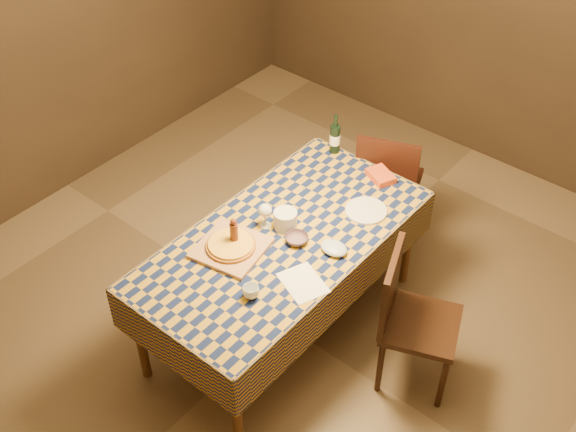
{
  "coord_description": "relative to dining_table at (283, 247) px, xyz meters",
  "views": [
    {
      "loc": [
        1.98,
        -2.33,
        3.62
      ],
      "look_at": [
        0.0,
        0.05,
        0.9
      ],
      "focal_mm": 45.0,
      "sensor_mm": 36.0,
      "label": 1
    }
  ],
  "objects": [
    {
      "name": "wine_bottle",
      "position": [
        -0.28,
        0.86,
        0.18
      ],
      "size": [
        0.09,
        0.09,
        0.28
      ],
      "color": "black",
      "rests_on": "dining_table"
    },
    {
      "name": "pizza",
      "position": [
        -0.16,
        -0.26,
        0.11
      ],
      "size": [
        0.37,
        0.37,
        0.03
      ],
      "color": "#965819",
      "rests_on": "cutting_board"
    },
    {
      "name": "tumbler",
      "position": [
        0.17,
        -0.46,
        0.11
      ],
      "size": [
        0.11,
        0.11,
        0.07
      ],
      "primitive_type": "imported",
      "rotation": [
        0.0,
        0.0,
        0.3
      ],
      "color": "white",
      "rests_on": "dining_table"
    },
    {
      "name": "wine_glass",
      "position": [
        -0.14,
        0.01,
        0.19
      ],
      "size": [
        0.08,
        0.08,
        0.16
      ],
      "color": "silver",
      "rests_on": "dining_table"
    },
    {
      "name": "flour_bag",
      "position": [
        0.3,
        0.1,
        0.1
      ],
      "size": [
        0.18,
        0.14,
        0.05
      ],
      "primitive_type": "ellipsoid",
      "rotation": [
        0.0,
        0.0,
        0.13
      ],
      "color": "#ACC2DC",
      "rests_on": "dining_table"
    },
    {
      "name": "cutting_board",
      "position": [
        -0.16,
        -0.26,
        0.09
      ],
      "size": [
        0.43,
        0.43,
        0.02
      ],
      "primitive_type": "cube",
      "rotation": [
        0.0,
        0.0,
        0.18
      ],
      "color": "#AE7B52",
      "rests_on": "dining_table"
    },
    {
      "name": "dining_table",
      "position": [
        0.0,
        0.0,
        0.0
      ],
      "size": [
        0.94,
        1.84,
        0.77
      ],
      "color": "brown",
      "rests_on": "ground"
    },
    {
      "name": "white_plate",
      "position": [
        0.24,
        0.5,
        0.08
      ],
      "size": [
        0.33,
        0.33,
        0.01
      ],
      "primitive_type": "cylinder",
      "rotation": [
        0.0,
        0.0,
        -0.43
      ],
      "color": "silver",
      "rests_on": "dining_table"
    },
    {
      "name": "chair_right",
      "position": [
        0.78,
        0.17,
        -0.17
      ],
      "size": [
        0.55,
        0.55,
        0.93
      ],
      "color": "black",
      "rests_on": "ground"
    },
    {
      "name": "chair_far",
      "position": [
        0.02,
        1.1,
        -0.17
      ],
      "size": [
        0.55,
        0.55,
        0.93
      ],
      "color": "black",
      "rests_on": "ground"
    },
    {
      "name": "flour_patch",
      "position": [
        0.32,
        -0.21,
        0.08
      ],
      "size": [
        0.32,
        0.28,
        0.0
      ],
      "primitive_type": "cube",
      "rotation": [
        0.0,
        0.0,
        -0.38
      ],
      "color": "white",
      "rests_on": "dining_table"
    },
    {
      "name": "pepper_mill",
      "position": [
        -0.17,
        -0.23,
        0.17
      ],
      "size": [
        0.06,
        0.06,
        0.2
      ],
      "color": "#4F2012",
      "rests_on": "dining_table"
    },
    {
      "name": "room",
      "position": [
        0.0,
        0.0,
        0.66
      ],
      "size": [
        5.0,
        5.1,
        2.7
      ],
      "color": "brown",
      "rests_on": "ground"
    },
    {
      "name": "takeout_container",
      "position": [
        0.13,
        0.82,
        0.1
      ],
      "size": [
        0.21,
        0.19,
        0.04
      ],
      "primitive_type": "cube",
      "rotation": [
        0.0,
        0.0,
        -0.41
      ],
      "color": "#CB461A",
      "rests_on": "dining_table"
    },
    {
      "name": "deli_tub",
      "position": [
        -0.04,
        0.08,
        0.13
      ],
      "size": [
        0.17,
        0.17,
        0.11
      ],
      "primitive_type": "cylinder",
      "rotation": [
        0.0,
        0.0,
        0.3
      ],
      "color": "silver",
      "rests_on": "dining_table"
    },
    {
      "name": "bowl",
      "position": [
        0.09,
        0.02,
        0.1
      ],
      "size": [
        0.16,
        0.16,
        0.04
      ],
      "primitive_type": "imported",
      "rotation": [
        0.0,
        0.0,
        -0.24
      ],
      "color": "#624852",
      "rests_on": "dining_table"
    }
  ]
}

